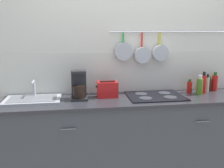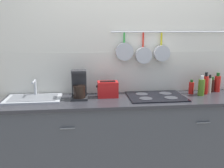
# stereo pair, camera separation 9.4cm
# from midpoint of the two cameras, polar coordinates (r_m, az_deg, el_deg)

# --- Properties ---
(wall_back) EXTENTS (7.20, 0.16, 2.60)m
(wall_back) POSITION_cam_midpoint_polar(r_m,az_deg,el_deg) (2.94, 4.53, 4.87)
(wall_back) COLOR silver
(wall_back) RESTS_ON ground_plane
(cabinet_base) EXTENTS (2.72, 0.56, 0.90)m
(cabinet_base) POSITION_cam_midpoint_polar(r_m,az_deg,el_deg) (2.86, 5.48, -12.71)
(cabinet_base) COLOR #3F4247
(cabinet_base) RESTS_ON ground_plane
(countertop) EXTENTS (2.76, 0.58, 0.03)m
(countertop) POSITION_cam_midpoint_polar(r_m,az_deg,el_deg) (2.70, 5.68, -3.69)
(countertop) COLOR #2D2D33
(countertop) RESTS_ON cabinet_base
(sink_basin) EXTENTS (0.58, 0.36, 0.19)m
(sink_basin) POSITION_cam_midpoint_polar(r_m,az_deg,el_deg) (2.77, -16.56, -3.05)
(sink_basin) COLOR #B7BABF
(sink_basin) RESTS_ON countertop
(coffee_maker) EXTENTS (0.17, 0.18, 0.31)m
(coffee_maker) POSITION_cam_midpoint_polar(r_m,az_deg,el_deg) (2.66, -6.51, -0.73)
(coffee_maker) COLOR #262628
(coffee_maker) RESTS_ON countertop
(toaster) EXTENTS (0.24, 0.14, 0.18)m
(toaster) POSITION_cam_midpoint_polar(r_m,az_deg,el_deg) (2.73, -0.00, -1.21)
(toaster) COLOR red
(toaster) RESTS_ON countertop
(cooktop) EXTENTS (0.61, 0.47, 0.01)m
(cooktop) POSITION_cam_midpoint_polar(r_m,az_deg,el_deg) (2.80, 10.97, -2.79)
(cooktop) COLOR black
(cooktop) RESTS_ON countertop
(bottle_hot_sauce) EXTENTS (0.06, 0.06, 0.16)m
(bottle_hot_sauce) POSITION_cam_midpoint_polar(r_m,az_deg,el_deg) (3.03, 18.51, -0.76)
(bottle_hot_sauce) COLOR red
(bottle_hot_sauce) RESTS_ON countertop
(bottle_olive_oil) EXTENTS (0.07, 0.07, 0.22)m
(bottle_olive_oil) POSITION_cam_midpoint_polar(r_m,az_deg,el_deg) (2.98, 20.60, -0.61)
(bottle_olive_oil) COLOR #4C721E
(bottle_olive_oil) RESTS_ON countertop
(bottle_sesame_oil) EXTENTS (0.06, 0.06, 0.25)m
(bottle_sesame_oil) POSITION_cam_midpoint_polar(r_m,az_deg,el_deg) (3.06, 21.43, -0.11)
(bottle_sesame_oil) COLOR red
(bottle_sesame_oil) RESTS_ON countertop
(bottle_cooking_wine) EXTENTS (0.04, 0.04, 0.22)m
(bottle_cooking_wine) POSITION_cam_midpoint_polar(r_m,az_deg,el_deg) (3.12, 22.19, -0.24)
(bottle_cooking_wine) COLOR #BFB799
(bottle_cooking_wine) RESTS_ON countertop
(bottle_dish_soap) EXTENTS (0.05, 0.05, 0.18)m
(bottle_dish_soap) POSITION_cam_midpoint_polar(r_m,az_deg,el_deg) (3.19, 22.69, -0.31)
(bottle_dish_soap) COLOR #33140F
(bottle_dish_soap) RESTS_ON countertop
(bottle_vinegar) EXTENTS (0.07, 0.07, 0.23)m
(bottle_vinegar) POSITION_cam_midpoint_polar(r_m,az_deg,el_deg) (3.24, 23.71, 0.14)
(bottle_vinegar) COLOR red
(bottle_vinegar) RESTS_ON countertop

